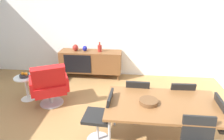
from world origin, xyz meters
TOP-DOWN VIEW (x-y plane):
  - ground_plane at (0.00, 0.00)m, footprint 8.32×8.32m
  - wall_back at (0.00, 2.60)m, footprint 6.80×0.12m
  - sideboard at (-0.17, 2.30)m, footprint 1.60×0.45m
  - vase_cobalt at (0.08, 2.30)m, footprint 0.11×0.11m
  - vase_sculptural_dark at (-0.31, 2.30)m, footprint 0.12×0.12m
  - vase_ceramic_small at (-0.56, 2.30)m, footprint 0.15×0.15m
  - dining_table at (1.37, -0.06)m, footprint 1.60×0.90m
  - wooden_bowl_on_table at (1.16, -0.09)m, footprint 0.26×0.26m
  - dining_chair_near_window at (0.48, -0.06)m, footprint 0.45×0.42m
  - dining_chair_back_left at (1.02, 0.50)m, footprint 0.41×0.43m
  - dining_chair_back_right at (1.72, 0.50)m, footprint 0.42×0.44m
  - lounge_chair_red at (-0.70, 0.84)m, footprint 0.87×0.86m
  - side_table_round at (-1.31, 1.03)m, footprint 0.44×0.44m
  - fruit_bowl at (-1.31, 1.03)m, footprint 0.20×0.20m

SIDE VIEW (x-z plane):
  - ground_plane at x=0.00m, z-range 0.00..0.00m
  - side_table_round at x=-1.31m, z-range 0.06..0.58m
  - sideboard at x=-0.17m, z-range 0.08..0.80m
  - lounge_chair_red at x=-0.70m, z-range -0.01..0.94m
  - dining_chair_near_window at x=0.48m, z-range 0.04..0.90m
  - dining_chair_back_left at x=1.02m, z-range 0.04..0.90m
  - dining_chair_back_right at x=1.72m, z-range 0.04..0.90m
  - fruit_bowl at x=-1.31m, z-range 0.50..0.61m
  - dining_table at x=1.37m, z-range 0.33..1.07m
  - wooden_bowl_on_table at x=1.16m, z-range 0.74..0.80m
  - vase_sculptural_dark at x=-0.31m, z-range 0.72..0.86m
  - vase_ceramic_small at x=-0.56m, z-range 0.72..0.89m
  - vase_cobalt at x=0.08m, z-range 0.69..0.94m
  - wall_back at x=0.00m, z-range 0.00..2.80m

